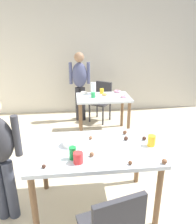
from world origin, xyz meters
name	(u,v)px	position (x,y,z in m)	size (l,w,h in m)	color
ground_plane	(101,198)	(0.00, 0.00, 0.00)	(6.40, 6.40, 0.00)	beige
wall_back	(85,59)	(0.00, 3.20, 1.30)	(6.40, 0.10, 2.60)	beige
dining_table_near	(94,155)	(-0.08, -0.09, 0.66)	(1.30, 0.82, 0.75)	silver
dining_table_far	(103,103)	(0.27, 1.81, 0.63)	(1.00, 0.68, 0.75)	silver
chair_far_table	(102,99)	(0.33, 2.49, 0.50)	(0.56, 0.56, 0.87)	#2D2D33
person_adult_far	(80,81)	(-0.15, 2.54, 0.91)	(0.45, 0.21, 1.51)	#28282D
mixing_bowl	(72,142)	(-0.31, -0.01, 0.79)	(0.19, 0.19, 0.07)	white
soda_can	(73,153)	(-0.30, -0.28, 0.81)	(0.07, 0.07, 0.12)	#198438
fork_near	(117,159)	(0.11, -0.34, 0.75)	(0.17, 0.02, 0.01)	silver
cup_near_0	(151,141)	(0.51, -0.12, 0.81)	(0.08, 0.08, 0.12)	yellow
cup_near_1	(78,158)	(-0.25, -0.35, 0.80)	(0.09, 0.09, 0.10)	red
cake_ball_0	(125,132)	(0.30, 0.18, 0.77)	(0.05, 0.05, 0.05)	brown
cake_ball_1	(164,161)	(0.52, -0.45, 0.77)	(0.05, 0.05, 0.05)	brown
cake_ball_2	(130,163)	(0.21, -0.43, 0.77)	(0.04, 0.04, 0.04)	brown
cake_ball_3	(126,138)	(0.28, 0.03, 0.77)	(0.05, 0.05, 0.05)	#3D2319
cake_ball_4	(144,138)	(0.48, 0.01, 0.77)	(0.05, 0.05, 0.05)	#3D2319
cake_ball_5	(92,154)	(-0.12, -0.26, 0.77)	(0.05, 0.05, 0.05)	brown
cake_ball_6	(91,138)	(-0.10, 0.09, 0.77)	(0.04, 0.04, 0.04)	brown
cake_ball_7	(44,166)	(-0.55, -0.40, 0.77)	(0.04, 0.04, 0.04)	#3D2319
pitcher_far	(93,88)	(0.10, 2.02, 0.86)	(0.11, 0.11, 0.23)	white
cup_far_0	(102,91)	(0.27, 2.03, 0.80)	(0.08, 0.08, 0.10)	yellow
cup_far_1	(93,95)	(0.07, 1.76, 0.80)	(0.08, 0.08, 0.10)	green
donut_far_0	(84,93)	(-0.09, 2.05, 0.77)	(0.14, 0.14, 0.04)	white
donut_far_1	(97,95)	(0.16, 1.85, 0.77)	(0.10, 0.10, 0.03)	white
donut_far_2	(124,96)	(0.64, 1.70, 0.77)	(0.12, 0.12, 0.04)	pink
donut_far_3	(117,91)	(0.60, 2.08, 0.77)	(0.14, 0.14, 0.04)	pink
donut_far_4	(104,94)	(0.31, 1.89, 0.77)	(0.11, 0.11, 0.03)	gold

